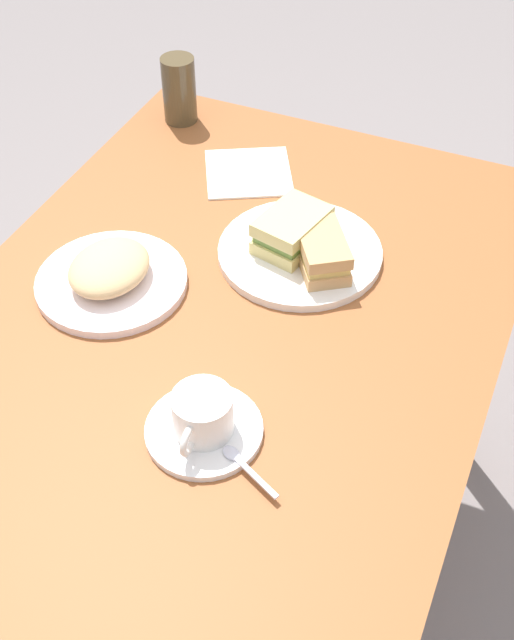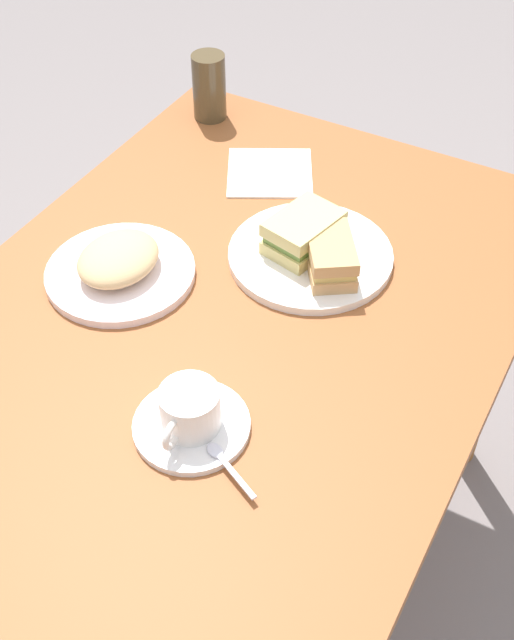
{
  "view_description": "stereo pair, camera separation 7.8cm",
  "coord_description": "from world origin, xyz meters",
  "px_view_note": "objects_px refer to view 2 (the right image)",
  "views": [
    {
      "loc": [
        0.77,
        0.39,
        1.56
      ],
      "look_at": [
        0.02,
        0.06,
        0.75
      ],
      "focal_mm": 45.67,
      "sensor_mm": 36.0,
      "label": 1
    },
    {
      "loc": [
        0.73,
        0.46,
        1.56
      ],
      "look_at": [
        0.02,
        0.06,
        0.75
      ],
      "focal_mm": 45.67,
      "sensor_mm": 36.0,
      "label": 2
    }
  ],
  "objects_px": {
    "coffee_saucer": "(192,426)",
    "sandwich_front": "(303,232)",
    "coffee_cup": "(189,409)",
    "sandwich_back": "(330,256)",
    "drinking_glass": "(209,87)",
    "sandwich_plate": "(310,255)",
    "spoon": "(223,461)",
    "napkin": "(270,173)",
    "side_plate": "(120,273)",
    "dining_table": "(229,358)"
  },
  "relations": [
    {
      "from": "dining_table",
      "to": "sandwich_plate",
      "type": "relative_size",
      "value": 4.23
    },
    {
      "from": "coffee_cup",
      "to": "side_plate",
      "type": "height_order",
      "value": "coffee_cup"
    },
    {
      "from": "sandwich_back",
      "to": "sandwich_plate",
      "type": "bearing_deg",
      "value": -118.26
    },
    {
      "from": "coffee_saucer",
      "to": "dining_table",
      "type": "bearing_deg",
      "value": -161.55
    },
    {
      "from": "coffee_cup",
      "to": "side_plate",
      "type": "relative_size",
      "value": 0.45
    },
    {
      "from": "sandwich_plate",
      "to": "coffee_cup",
      "type": "xyz_separation_m",
      "value": [
        0.38,
        0.01,
        0.03
      ]
    },
    {
      "from": "sandwich_plate",
      "to": "coffee_saucer",
      "type": "bearing_deg",
      "value": 2.22
    },
    {
      "from": "sandwich_plate",
      "to": "coffee_saucer",
      "type": "distance_m",
      "value": 0.38
    },
    {
      "from": "sandwich_back",
      "to": "coffee_cup",
      "type": "bearing_deg",
      "value": -4.68
    },
    {
      "from": "sandwich_front",
      "to": "drinking_glass",
      "type": "distance_m",
      "value": 0.45
    },
    {
      "from": "coffee_saucer",
      "to": "sandwich_front",
      "type": "bearing_deg",
      "value": -175.3
    },
    {
      "from": "side_plate",
      "to": "drinking_glass",
      "type": "relative_size",
      "value": 1.82
    },
    {
      "from": "dining_table",
      "to": "drinking_glass",
      "type": "xyz_separation_m",
      "value": [
        -0.46,
        -0.31,
        0.17
      ]
    },
    {
      "from": "coffee_cup",
      "to": "spoon",
      "type": "distance_m",
      "value": 0.08
    },
    {
      "from": "sandwich_back",
      "to": "side_plate",
      "type": "bearing_deg",
      "value": -61.15
    },
    {
      "from": "sandwich_back",
      "to": "coffee_saucer",
      "type": "height_order",
      "value": "sandwich_back"
    },
    {
      "from": "sandwich_back",
      "to": "drinking_glass",
      "type": "height_order",
      "value": "drinking_glass"
    },
    {
      "from": "coffee_cup",
      "to": "spoon",
      "type": "bearing_deg",
      "value": 65.72
    },
    {
      "from": "dining_table",
      "to": "napkin",
      "type": "distance_m",
      "value": 0.38
    },
    {
      "from": "coffee_cup",
      "to": "drinking_glass",
      "type": "height_order",
      "value": "drinking_glass"
    },
    {
      "from": "dining_table",
      "to": "spoon",
      "type": "bearing_deg",
      "value": 29.57
    },
    {
      "from": "coffee_saucer",
      "to": "coffee_cup",
      "type": "relative_size",
      "value": 1.45
    },
    {
      "from": "sandwich_back",
      "to": "coffee_cup",
      "type": "distance_m",
      "value": 0.36
    },
    {
      "from": "sandwich_plate",
      "to": "sandwich_front",
      "type": "bearing_deg",
      "value": -108.98
    },
    {
      "from": "coffee_cup",
      "to": "napkin",
      "type": "height_order",
      "value": "coffee_cup"
    },
    {
      "from": "dining_table",
      "to": "side_plate",
      "type": "bearing_deg",
      "value": -86.36
    },
    {
      "from": "napkin",
      "to": "spoon",
      "type": "bearing_deg",
      "value": 23.07
    },
    {
      "from": "sandwich_back",
      "to": "dining_table",
      "type": "bearing_deg",
      "value": -34.42
    },
    {
      "from": "drinking_glass",
      "to": "side_plate",
      "type": "bearing_deg",
      "value": 14.58
    },
    {
      "from": "dining_table",
      "to": "sandwich_front",
      "type": "relative_size",
      "value": 8.33
    },
    {
      "from": "side_plate",
      "to": "napkin",
      "type": "relative_size",
      "value": 1.55
    },
    {
      "from": "coffee_cup",
      "to": "dining_table",
      "type": "bearing_deg",
      "value": -161.67
    },
    {
      "from": "sandwich_front",
      "to": "sandwich_back",
      "type": "bearing_deg",
      "value": 64.19
    },
    {
      "from": "coffee_cup",
      "to": "side_plate",
      "type": "bearing_deg",
      "value": -128.05
    },
    {
      "from": "coffee_cup",
      "to": "sandwich_back",
      "type": "bearing_deg",
      "value": 175.32
    },
    {
      "from": "sandwich_plate",
      "to": "coffee_saucer",
      "type": "xyz_separation_m",
      "value": [
        0.38,
        0.01,
        -0.0
      ]
    },
    {
      "from": "sandwich_front",
      "to": "drinking_glass",
      "type": "xyz_separation_m",
      "value": [
        -0.28,
        -0.34,
        0.02
      ]
    },
    {
      "from": "sandwich_back",
      "to": "coffee_cup",
      "type": "xyz_separation_m",
      "value": [
        0.35,
        -0.03,
        0.0
      ]
    },
    {
      "from": "sandwich_plate",
      "to": "coffee_cup",
      "type": "relative_size",
      "value": 2.48
    },
    {
      "from": "spoon",
      "to": "drinking_glass",
      "type": "bearing_deg",
      "value": -147.63
    },
    {
      "from": "dining_table",
      "to": "napkin",
      "type": "bearing_deg",
      "value": -161.9
    },
    {
      "from": "sandwich_plate",
      "to": "sandwich_front",
      "type": "xyz_separation_m",
      "value": [
        -0.01,
        -0.02,
        0.04
      ]
    },
    {
      "from": "sandwich_back",
      "to": "side_plate",
      "type": "xyz_separation_m",
      "value": [
        0.16,
        -0.28,
        -0.03
      ]
    },
    {
      "from": "napkin",
      "to": "dining_table",
      "type": "bearing_deg",
      "value": 18.1
    },
    {
      "from": "spoon",
      "to": "drinking_glass",
      "type": "distance_m",
      "value": 0.83
    },
    {
      "from": "coffee_saucer",
      "to": "drinking_glass",
      "type": "xyz_separation_m",
      "value": [
        -0.67,
        -0.38,
        0.06
      ]
    },
    {
      "from": "dining_table",
      "to": "coffee_saucer",
      "type": "height_order",
      "value": "coffee_saucer"
    },
    {
      "from": "dining_table",
      "to": "sandwich_plate",
      "type": "xyz_separation_m",
      "value": [
        -0.17,
        0.06,
        0.11
      ]
    },
    {
      "from": "spoon",
      "to": "sandwich_plate",
      "type": "bearing_deg",
      "value": -168.72
    },
    {
      "from": "sandwich_front",
      "to": "sandwich_plate",
      "type": "bearing_deg",
      "value": 71.02
    }
  ]
}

